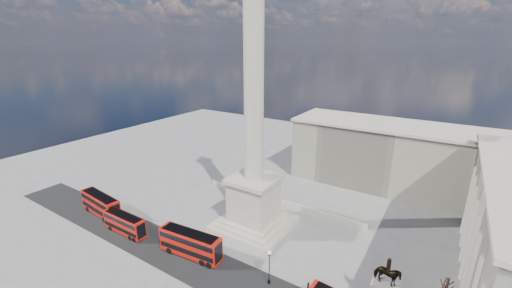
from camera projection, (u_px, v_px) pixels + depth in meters
The scene contains 12 objects.
ground at pixel (240, 238), 60.34m from camera, with size 180.00×180.00×0.00m, color gray.
asphalt_road at pixel (229, 279), 49.76m from camera, with size 120.00×9.00×0.01m, color black.
nelsons_column at pixel (254, 167), 60.41m from camera, with size 14.00×14.00×49.85m.
balustrade_wall at pixel (280, 202), 73.02m from camera, with size 40.00×0.60×1.10m, color #C0B29F.
building_northeast at pixel (395, 156), 79.65m from camera, with size 51.00×17.00×16.60m.
red_bus_a at pixel (125, 224), 61.23m from camera, with size 9.99×2.47×4.04m.
red_bus_b at pixel (191, 244), 54.45m from camera, with size 11.90×3.82×4.74m.
red_bus_e at pixel (101, 205), 67.68m from camera, with size 11.95×3.73×4.77m.
victorian_lamp at pixel (269, 265), 47.90m from camera, with size 0.50×0.50×5.85m.
bare_tree_mid at pixel (447, 286), 40.26m from camera, with size 1.99×1.99×7.53m.
bare_tree_far at pixel (482, 252), 48.02m from camera, with size 1.61×1.61×6.56m.
pedestrian_crossing at pixel (308, 288), 46.67m from camera, with size 1.14×0.47×1.94m, color black.
Camera 1 is at (30.54, -42.10, 35.68)m, focal length 22.00 mm.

